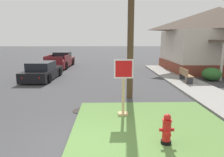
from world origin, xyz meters
name	(u,v)px	position (x,y,z in m)	size (l,w,h in m)	color
ground_plane	(83,150)	(0.00, 0.00, 0.00)	(160.00, 160.00, 0.00)	#3D3D3F
grass_corner_patch	(151,125)	(2.05, 1.38, 0.04)	(4.98, 4.44, 0.08)	#567F3D
sidewalk_strip	(196,88)	(5.74, 6.19, 0.06)	(2.20, 19.25, 0.12)	gray
fire_hydrant	(167,130)	(2.18, 0.12, 0.46)	(0.38, 0.34, 0.82)	black
stop_sign	(123,89)	(1.22, 2.16, 1.04)	(0.67, 0.28, 2.03)	tan
manhole_cover	(82,111)	(-0.37, 2.83, 0.01)	(0.70, 0.70, 0.02)	black
parked_sedan_black	(43,72)	(-3.91, 9.36, 0.54)	(2.01, 4.30, 1.25)	black
pickup_truck_maroon	(61,61)	(-4.03, 15.78, 0.62)	(2.09, 5.63, 1.48)	maroon
street_bench	(185,74)	(5.64, 7.67, 0.59)	(0.51, 1.66, 0.85)	#93704C
corner_house	(216,39)	(10.24, 12.76, 2.83)	(8.65, 7.78, 5.51)	brown
shrub_near_porch	(212,74)	(7.82, 8.54, 0.45)	(1.26, 1.26, 0.89)	#2D622A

